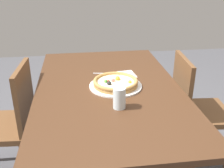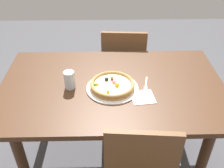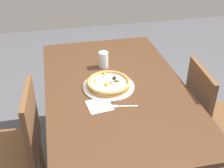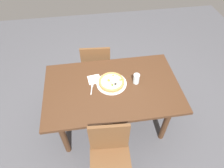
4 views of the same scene
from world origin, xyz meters
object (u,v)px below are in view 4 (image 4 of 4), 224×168
napkin (94,79)px  chair_near (110,158)px  chair_far (96,65)px  pizza (112,82)px  plate (112,83)px  dining_table (112,93)px  fork (92,88)px  drinking_glass (136,79)px

napkin → chair_near: bearing=-85.3°
chair_far → pizza: 0.70m
chair_near → plate: size_ratio=2.58×
dining_table → napkin: bearing=143.0°
pizza → napkin: (-0.19, 0.09, -0.03)m
fork → napkin: size_ratio=1.18×
dining_table → chair_far: size_ratio=1.72×
drinking_glass → chair_far: bearing=122.0°
fork → dining_table: bearing=-83.0°
chair_near → drinking_glass: 0.86m
chair_near → napkin: bearing=-81.4°
plate → drinking_glass: bearing=-4.1°
chair_near → drinking_glass: chair_near is taller
chair_near → fork: 0.74m
fork → pizza: bearing=-71.3°
chair_near → pizza: 0.79m
chair_near → chair_far: size_ratio=1.00×
pizza → plate: bearing=154.5°
plate → napkin: (-0.19, 0.09, -0.00)m
fork → drinking_glass: bearing=-77.8°
drinking_glass → fork: bearing=-178.6°
chair_far → drinking_glass: 0.83m
plate → drinking_glass: drinking_glass is taller
chair_far → pizza: bearing=-73.6°
chair_near → plate: bearing=-95.9°
chair_far → dining_table: bearing=-74.7°
dining_table → plate: bearing=86.1°
dining_table → napkin: 0.26m
fork → napkin: bearing=-5.2°
pizza → fork: (-0.23, -0.03, -0.03)m
chair_near → chair_far: (-0.01, 1.34, 0.00)m
chair_near → plate: (0.12, 0.71, 0.28)m
dining_table → fork: (-0.22, 0.02, 0.11)m
chair_far → napkin: chair_far is taller
dining_table → fork: size_ratio=9.01×
chair_far → napkin: (-0.06, -0.53, 0.27)m
dining_table → drinking_glass: drinking_glass is taller
plate → fork: plate is taller
plate → chair_near: bearing=-99.7°
chair_near → dining_table: bearing=-96.3°
plate → napkin: plate is taller
dining_table → plate: size_ratio=4.43×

